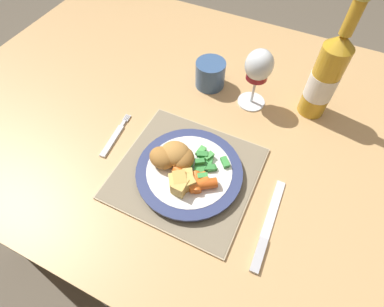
{
  "coord_description": "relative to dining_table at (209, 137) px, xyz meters",
  "views": [
    {
      "loc": [
        0.18,
        -0.49,
        1.32
      ],
      "look_at": [
        0.02,
        -0.15,
        0.78
      ],
      "focal_mm": 28.0,
      "sensor_mm": 36.0,
      "label": 1
    }
  ],
  "objects": [
    {
      "name": "dinner_plate",
      "position": [
        0.03,
        -0.18,
        0.1
      ],
      "size": [
        0.23,
        0.23,
        0.02
      ],
      "color": "white",
      "rests_on": "placemat"
    },
    {
      "name": "breaded_croquettes",
      "position": [
        -0.01,
        -0.18,
        0.13
      ],
      "size": [
        0.11,
        0.09,
        0.05
      ],
      "color": "#B77F3D",
      "rests_on": "dinner_plate"
    },
    {
      "name": "wine_glass",
      "position": [
        0.07,
        0.1,
        0.19
      ],
      "size": [
        0.07,
        0.07,
        0.16
      ],
      "color": "silver",
      "rests_on": "dining_table"
    },
    {
      "name": "placemat",
      "position": [
        0.02,
        -0.18,
        0.08
      ],
      "size": [
        0.3,
        0.29,
        0.01
      ],
      "color": "tan",
      "rests_on": "dining_table"
    },
    {
      "name": "roast_potatoes",
      "position": [
        0.03,
        -0.22,
        0.12
      ],
      "size": [
        0.06,
        0.06,
        0.03
      ],
      "color": "gold",
      "rests_on": "dinner_plate"
    },
    {
      "name": "glazed_carrots",
      "position": [
        0.05,
        -0.21,
        0.12
      ],
      "size": [
        0.1,
        0.06,
        0.02
      ],
      "color": "orange",
      "rests_on": "dinner_plate"
    },
    {
      "name": "ground_plane",
      "position": [
        0.0,
        0.0,
        -0.66
      ],
      "size": [
        6.0,
        6.0,
        0.0
      ],
      "primitive_type": "plane",
      "color": "brown"
    },
    {
      "name": "dining_table",
      "position": [
        0.0,
        0.0,
        0.0
      ],
      "size": [
        1.44,
        0.96,
        0.74
      ],
      "color": "tan",
      "rests_on": "ground"
    },
    {
      "name": "bottle",
      "position": [
        0.22,
        0.14,
        0.19
      ],
      "size": [
        0.07,
        0.07,
        0.31
      ],
      "color": "gold",
      "rests_on": "dining_table"
    },
    {
      "name": "fork",
      "position": [
        -0.19,
        -0.17,
        0.08
      ],
      "size": [
        0.03,
        0.14,
        0.01
      ],
      "color": "silver",
      "rests_on": "dining_table"
    },
    {
      "name": "table_knife",
      "position": [
        0.22,
        -0.23,
        0.08
      ],
      "size": [
        0.02,
        0.21,
        0.01
      ],
      "color": "silver",
      "rests_on": "dining_table"
    },
    {
      "name": "green_beans_pile",
      "position": [
        0.05,
        -0.16,
        0.11
      ],
      "size": [
        0.09,
        0.09,
        0.02
      ],
      "color": "#4CA84C",
      "rests_on": "dinner_plate"
    },
    {
      "name": "drinking_cup",
      "position": [
        -0.05,
        0.11,
        0.12
      ],
      "size": [
        0.08,
        0.08,
        0.07
      ],
      "color": "#385684",
      "rests_on": "dining_table"
    }
  ]
}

